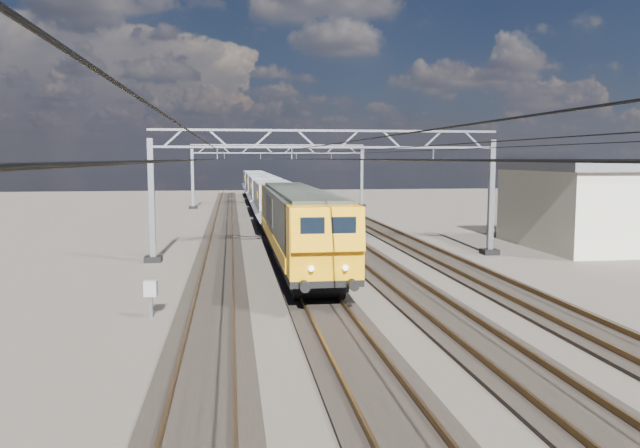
{
  "coord_description": "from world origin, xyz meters",
  "views": [
    {
      "loc": [
        -5.29,
        -30.02,
        5.53
      ],
      "look_at": [
        -1.1,
        -0.57,
        2.4
      ],
      "focal_mm": 35.0,
      "sensor_mm": 36.0,
      "label": 1
    }
  ],
  "objects": [
    {
      "name": "hopper_wagon_lead",
      "position": [
        -2.0,
        18.92,
        2.23
      ],
      "size": [
        3.38,
        13.0,
        3.25
      ],
      "color": "black",
      "rests_on": "ground"
    },
    {
      "name": "track_inner_east",
      "position": [
        2.0,
        0.0,
        0.07
      ],
      "size": [
        2.6,
        140.0,
        0.3
      ],
      "color": "black",
      "rests_on": "ground"
    },
    {
      "name": "track_outer_west",
      "position": [
        -6.0,
        0.0,
        0.07
      ],
      "size": [
        2.6,
        140.0,
        0.3
      ],
      "color": "black",
      "rests_on": "ground"
    },
    {
      "name": "catenary_gantry_mid",
      "position": [
        0.0,
        4.0,
        3.91
      ],
      "size": [
        19.9,
        0.9,
        7.11
      ],
      "color": "gray",
      "rests_on": "ground"
    },
    {
      "name": "hopper_wagon_third",
      "position": [
        -2.0,
        47.32,
        2.23
      ],
      "size": [
        3.38,
        13.0,
        3.25
      ],
      "color": "black",
      "rests_on": "ground"
    },
    {
      "name": "track_loco",
      "position": [
        -2.0,
        0.0,
        0.07
      ],
      "size": [
        2.6,
        140.0,
        0.3
      ],
      "color": "black",
      "rests_on": "ground"
    },
    {
      "name": "catenary_gantry_far",
      "position": [
        0.0,
        40.0,
        3.91
      ],
      "size": [
        19.9,
        0.9,
        7.11
      ],
      "color": "gray",
      "rests_on": "ground"
    },
    {
      "name": "hopper_wagon_mid",
      "position": [
        -2.0,
        33.12,
        2.23
      ],
      "size": [
        3.38,
        13.0,
        3.25
      ],
      "color": "black",
      "rests_on": "ground"
    },
    {
      "name": "locomotive",
      "position": [
        -2.0,
        1.23,
        2.33
      ],
      "size": [
        2.76,
        21.1,
        3.62
      ],
      "color": "black",
      "rests_on": "ground"
    },
    {
      "name": "ground",
      "position": [
        0.0,
        0.0,
        0.0
      ],
      "size": [
        160.0,
        160.0,
        0.0
      ],
      "primitive_type": "plane",
      "color": "black",
      "rests_on": "ground"
    },
    {
      "name": "overhead_wires",
      "position": [
        0.0,
        8.0,
        5.75
      ],
      "size": [
        12.03,
        140.0,
        0.53
      ],
      "color": "black",
      "rests_on": "ground"
    },
    {
      "name": "track_outer_east",
      "position": [
        6.0,
        0.0,
        0.07
      ],
      "size": [
        2.6,
        140.0,
        0.3
      ],
      "color": "black",
      "rests_on": "ground"
    },
    {
      "name": "hopper_wagon_fourth",
      "position": [
        -2.0,
        61.52,
        2.23
      ],
      "size": [
        3.38,
        13.0,
        3.25
      ],
      "color": "black",
      "rests_on": "ground"
    },
    {
      "name": "trackside_cabinet",
      "position": [
        -8.11,
        -8.16,
        1.01
      ],
      "size": [
        0.47,
        0.37,
        1.32
      ],
      "rotation": [
        0.0,
        0.0,
        -0.1
      ],
      "color": "gray",
      "rests_on": "ground"
    }
  ]
}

